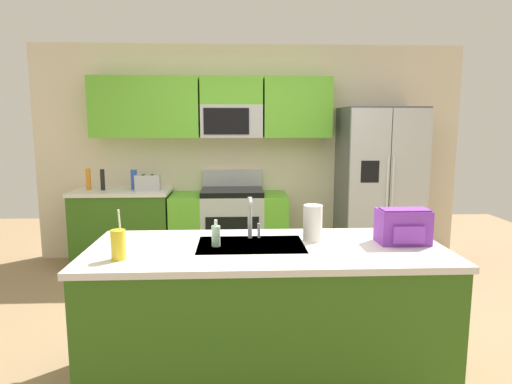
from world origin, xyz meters
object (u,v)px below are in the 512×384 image
Objects in this scene: refrigerator at (379,187)px; bottle_blue at (134,180)px; backpack at (403,225)px; pepper_mill at (103,180)px; soap_dispenser at (216,236)px; toaster at (148,183)px; bottle_orange at (88,179)px; drink_cup_yellow at (118,245)px; range_oven at (229,227)px; sink_faucet at (251,214)px; paper_towel_roll at (313,223)px.

bottle_blue is at bearing 177.57° from refrigerator.
pepper_mill is at bearing 136.94° from backpack.
bottle_blue is 1.35× the size of soap_dispenser.
pepper_mill is (-0.53, 0.05, 0.03)m from toaster.
refrigerator is 3.23m from pepper_mill.
bottle_orange is 2.96m from soap_dispenser.
bottle_blue is at bearing 150.46° from toaster.
drink_cup_yellow reaches higher than backpack.
toaster is 2.56m from soap_dispenser.
range_oven is 1.73m from bottle_orange.
sink_faucet reaches higher than range_oven.
bottle_orange reaches higher than bottle_blue.
bottle_orange is 2.95m from sink_faucet.
range_oven is 4.82× the size of sink_faucet.
paper_towel_roll is (2.22, -2.40, -0.00)m from bottle_orange.
bottle_orange is at bearing 178.18° from refrigerator.
refrigerator reaches higher than range_oven.
drink_cup_yellow is at bearing -154.81° from soap_dispenser.
bottle_orange is at bearing -178.42° from bottle_blue.
toaster is at bearing 97.24° from drink_cup_yellow.
soap_dispenser is (1.58, -2.49, -0.06)m from bottle_orange.
pepper_mill is 0.35m from bottle_blue.
refrigerator reaches higher than backpack.
soap_dispenser is (-0.23, -0.17, -0.10)m from sink_faucet.
range_oven is at bearing -1.26° from bottle_orange.
refrigerator is 8.09× the size of bottle_blue.
range_oven is 1.08m from toaster.
backpack is at bearing -8.93° from sink_faucet.
pepper_mill is 0.18m from bottle_orange.
backpack is (-0.61, -2.37, 0.09)m from refrigerator.
backpack is (1.15, -2.45, 0.57)m from range_oven.
pepper_mill is 1.42× the size of soap_dispenser.
bottle_orange reaches higher than pepper_mill.
refrigerator is at bearing 75.58° from backpack.
pepper_mill reaches higher than backpack.
bottle_orange is 2.94m from drink_cup_yellow.
toaster is at bearing 116.32° from sink_faucet.
toaster is 2.50m from sink_faucet.
bottle_orange is 0.78× the size of backpack.
refrigerator reaches higher than drink_cup_yellow.
refrigerator is 6.33× the size of drink_cup_yellow.
bottle_blue is (0.52, 0.01, -0.01)m from bottle_orange.
refrigerator reaches higher than paper_towel_roll.
drink_cup_yellow reaches higher than sink_faucet.
bottle_blue is 2.95m from paper_towel_roll.
soap_dispenser is (0.88, -2.41, -0.02)m from toaster.
refrigerator is 3.00m from soap_dispenser.
sink_faucet is 0.41m from paper_towel_roll.
bottle_blue is (-0.18, 0.10, 0.02)m from toaster.
drink_cup_yellow is (0.34, -2.66, -0.00)m from toaster.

